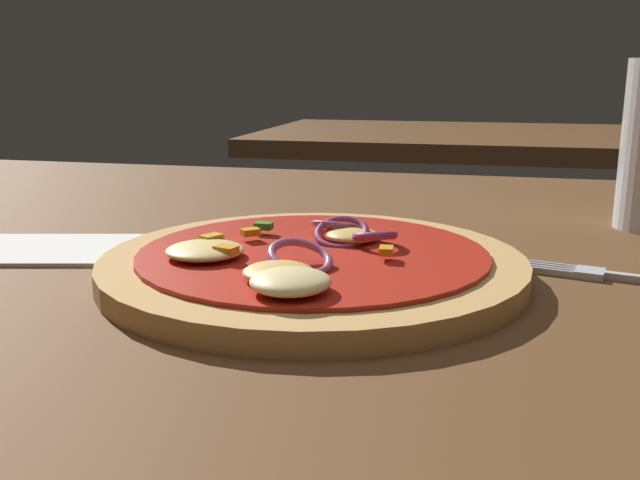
{
  "coord_description": "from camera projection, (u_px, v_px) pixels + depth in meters",
  "views": [
    {
      "loc": [
        0.09,
        -0.4,
        0.17
      ],
      "look_at": [
        -0.02,
        0.05,
        0.06
      ],
      "focal_mm": 39.32,
      "sensor_mm": 36.0,
      "label": 1
    }
  ],
  "objects": [
    {
      "name": "dining_table",
      "position": [
        333.0,
        321.0,
        0.43
      ],
      "size": [
        1.44,
        1.04,
        0.04
      ],
      "color": "brown",
      "rests_on": "ground"
    },
    {
      "name": "napkin",
      "position": [
        55.0,
        249.0,
        0.53
      ],
      "size": [
        0.17,
        0.12,
        0.0
      ],
      "color": "white",
      "rests_on": "dining_table"
    },
    {
      "name": "background_table",
      "position": [
        465.0,
        140.0,
        1.55
      ],
      "size": [
        0.89,
        0.58,
        0.04
      ],
      "color": "brown",
      "rests_on": "ground"
    },
    {
      "name": "pizza",
      "position": [
        311.0,
        263.0,
        0.46
      ],
      "size": [
        0.28,
        0.28,
        0.03
      ],
      "color": "tan",
      "rests_on": "dining_table"
    }
  ]
}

